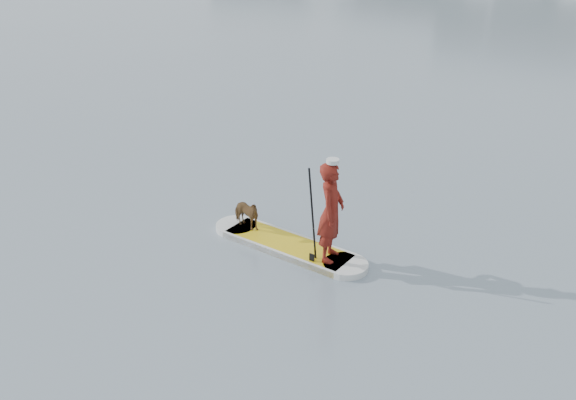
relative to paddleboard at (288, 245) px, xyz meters
The scene contains 6 objects.
ground 2.96m from the paddleboard, 143.97° to the left, with size 140.00×140.00×0.00m, color slate.
paddleboard is the anchor object (origin of this frame).
paddler 1.33m from the paddleboard, ahead, with size 0.66×0.44×1.82m, color maroon.
white_cap 2.12m from the paddleboard, ahead, with size 0.22×0.22×0.07m, color silver.
dog 1.07m from the paddleboard, behind, with size 0.33×0.73×0.61m, color brown.
paddle 1.07m from the paddleboard, 22.26° to the right, with size 0.10×0.30×2.00m.
Camera 1 is at (8.31, -10.25, 6.03)m, focal length 40.00 mm.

